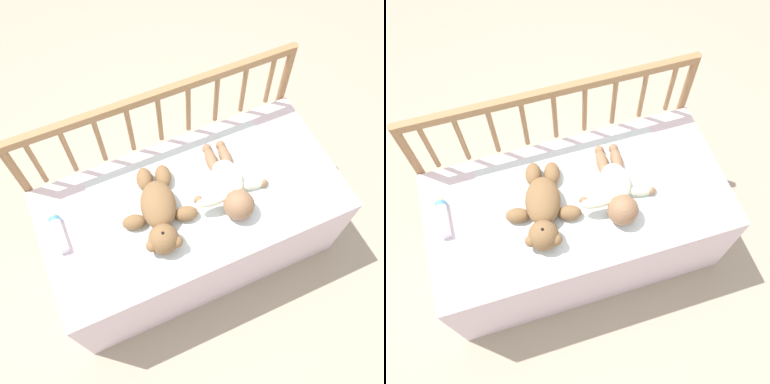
# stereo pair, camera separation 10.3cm
# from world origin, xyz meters

# --- Properties ---
(ground_plane) EXTENTS (12.00, 12.00, 0.00)m
(ground_plane) POSITION_xyz_m (0.00, 0.00, 0.00)
(ground_plane) COLOR tan
(crib_mattress) EXTENTS (1.30, 0.64, 0.51)m
(crib_mattress) POSITION_xyz_m (0.00, 0.00, 0.26)
(crib_mattress) COLOR silver
(crib_mattress) RESTS_ON ground_plane
(crib_rail) EXTENTS (1.30, 0.04, 0.83)m
(crib_rail) POSITION_xyz_m (0.00, 0.35, 0.60)
(crib_rail) COLOR #997047
(crib_rail) RESTS_ON ground_plane
(blanket) EXTENTS (0.83, 0.52, 0.01)m
(blanket) POSITION_xyz_m (0.01, 0.01, 0.52)
(blanket) COLOR white
(blanket) RESTS_ON crib_mattress
(teddy_bear) EXTENTS (0.32, 0.42, 0.13)m
(teddy_bear) POSITION_xyz_m (-0.16, -0.02, 0.57)
(teddy_bear) COLOR olive
(teddy_bear) RESTS_ON crib_mattress
(baby) EXTENTS (0.35, 0.41, 0.13)m
(baby) POSITION_xyz_m (0.16, -0.03, 0.56)
(baby) COLOR #EAEACC
(baby) RESTS_ON crib_mattress
(baby_bottle) EXTENTS (0.05, 0.18, 0.05)m
(baby_bottle) POSITION_xyz_m (-0.56, 0.08, 0.54)
(baby_bottle) COLOR white
(baby_bottle) RESTS_ON crib_mattress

